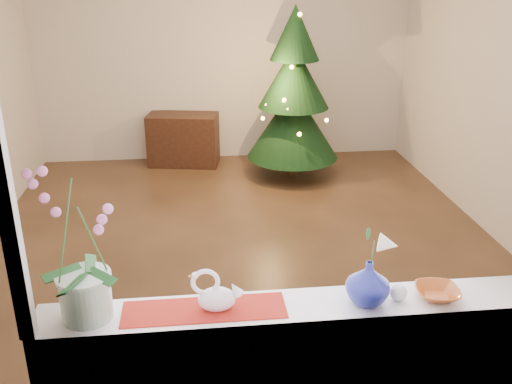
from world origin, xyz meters
TOP-DOWN VIEW (x-y plane):
  - ground at (0.00, 0.00)m, footprint 5.00×5.00m
  - wall_back at (0.00, 2.50)m, footprint 4.50×0.10m
  - wall_front at (0.00, -2.50)m, footprint 4.50×0.10m
  - wall_right at (2.25, 0.00)m, footprint 0.10×5.00m
  - windowsill at (0.00, -2.37)m, footprint 2.20×0.26m
  - window_frame at (0.00, -2.47)m, footprint 2.22×0.06m
  - runner at (-0.38, -2.37)m, footprint 0.70×0.20m
  - orchid_pot at (-0.87, -2.36)m, footprint 0.25×0.25m
  - swan at (-0.33, -2.37)m, footprint 0.24×0.16m
  - blue_vase at (0.33, -2.39)m, footprint 0.28×0.28m
  - lily at (0.33, -2.39)m, footprint 0.13×0.07m
  - paperweight at (0.47, -2.38)m, footprint 0.10×0.10m
  - amber_dish at (0.65, -2.38)m, footprint 0.19×0.19m
  - xmas_tree at (0.73, 1.74)m, footprint 1.23×1.23m
  - side_table at (-0.52, 2.25)m, footprint 0.89×0.56m

SIDE VIEW (x-z plane):
  - ground at x=0.00m, z-range 0.00..0.00m
  - side_table at x=-0.52m, z-range 0.00..0.62m
  - windowsill at x=0.00m, z-range 0.88..0.92m
  - runner at x=-0.38m, z-range 0.92..0.93m
  - amber_dish at x=0.65m, z-range 0.92..0.96m
  - xmas_tree at x=0.73m, z-range 0.00..1.90m
  - paperweight at x=0.47m, z-range 0.92..1.00m
  - swan at x=-0.33m, z-range 0.92..1.11m
  - blue_vase at x=0.33m, z-range 0.92..1.15m
  - lily at x=0.33m, z-range 1.15..1.32m
  - orchid_pot at x=-0.87m, z-range 0.92..1.59m
  - wall_back at x=0.00m, z-range 0.00..2.70m
  - wall_front at x=0.00m, z-range 0.00..2.70m
  - wall_right at x=2.25m, z-range 0.00..2.70m
  - window_frame at x=0.00m, z-range 0.90..2.50m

